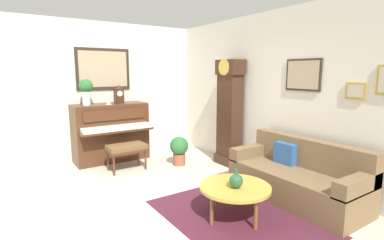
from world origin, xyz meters
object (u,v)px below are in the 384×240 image
(potted_plant, at_px, (179,149))
(piano_bench, at_px, (126,149))
(flower_vase, at_px, (86,89))
(teacup, at_px, (108,103))
(green_jug, at_px, (236,181))
(couch, at_px, (297,177))
(piano, at_px, (111,132))
(coffee_table, at_px, (235,188))
(mantel_clock, at_px, (119,95))
(grandfather_clock, at_px, (229,115))

(potted_plant, bearing_deg, piano_bench, -105.41)
(flower_vase, height_order, teacup, flower_vase)
(flower_vase, height_order, potted_plant, flower_vase)
(green_jug, height_order, potted_plant, green_jug)
(green_jug, bearing_deg, couch, 89.00)
(piano, distance_m, teacup, 0.62)
(coffee_table, xyz_separation_m, green_jug, (0.05, -0.04, 0.12))
(piano_bench, bearing_deg, couch, 31.95)
(piano_bench, height_order, flower_vase, flower_vase)
(mantel_clock, xyz_separation_m, teacup, (0.14, -0.27, -0.15))
(coffee_table, relative_size, green_jug, 3.67)
(teacup, xyz_separation_m, green_jug, (3.12, 0.52, -0.69))
(mantel_clock, xyz_separation_m, potted_plant, (1.04, 0.79, -1.01))
(grandfather_clock, xyz_separation_m, mantel_clock, (-1.52, -1.63, 0.37))
(potted_plant, bearing_deg, grandfather_clock, 60.20)
(grandfather_clock, relative_size, mantel_clock, 5.34)
(piano, xyz_separation_m, green_jug, (3.27, 0.45, -0.09))
(piano_bench, distance_m, flower_vase, 1.40)
(couch, distance_m, flower_vase, 4.04)
(grandfather_clock, relative_size, coffee_table, 2.31)
(coffee_table, distance_m, flower_vase, 3.52)
(teacup, distance_m, green_jug, 3.24)
(piano_bench, xyz_separation_m, mantel_clock, (-0.77, 0.17, 0.93))
(couch, bearing_deg, coffee_table, -93.83)
(piano, xyz_separation_m, flower_vase, (0.00, -0.45, 0.89))
(flower_vase, bearing_deg, piano, 90.13)
(grandfather_clock, height_order, flower_vase, grandfather_clock)
(potted_plant, bearing_deg, green_jug, -13.71)
(mantel_clock, relative_size, green_jug, 1.58)
(potted_plant, bearing_deg, teacup, -130.21)
(piano, distance_m, mantel_clock, 0.77)
(grandfather_clock, bearing_deg, green_jug, -38.45)
(couch, height_order, teacup, teacup)
(grandfather_clock, distance_m, coffee_table, 2.24)
(piano_bench, bearing_deg, green_jug, 9.59)
(mantel_clock, bearing_deg, piano_bench, -12.62)
(flower_vase, bearing_deg, potted_plant, 54.10)
(couch, relative_size, green_jug, 7.92)
(piano_bench, distance_m, mantel_clock, 1.22)
(piano, bearing_deg, grandfather_clock, 50.26)
(coffee_table, xyz_separation_m, flower_vase, (-3.21, -0.93, 1.10))
(piano, height_order, green_jug, piano)
(grandfather_clock, height_order, coffee_table, grandfather_clock)
(grandfather_clock, height_order, mantel_clock, grandfather_clock)
(coffee_table, bearing_deg, flower_vase, -163.90)
(mantel_clock, bearing_deg, grandfather_clock, 47.07)
(piano, distance_m, couch, 3.66)
(piano_bench, xyz_separation_m, coffee_table, (2.44, 0.46, -0.03))
(green_jug, bearing_deg, flower_vase, -164.74)
(couch, bearing_deg, piano_bench, -148.05)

